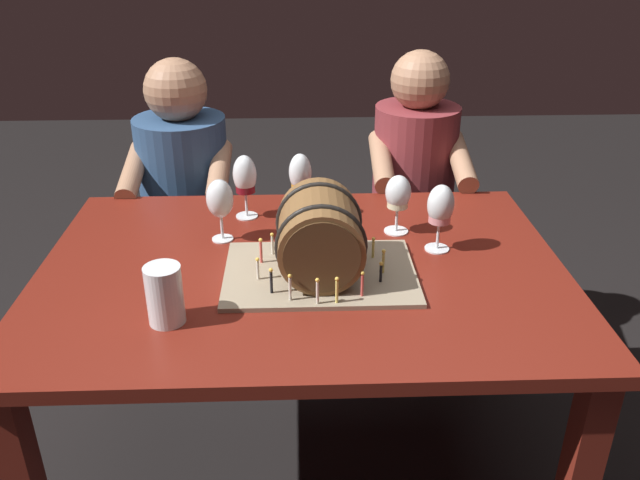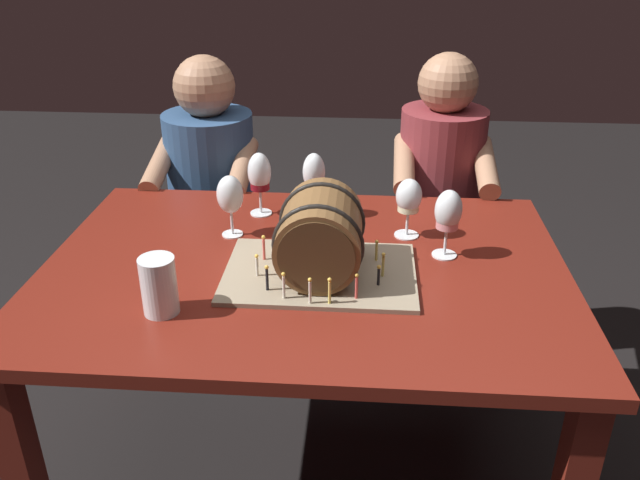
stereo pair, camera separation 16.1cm
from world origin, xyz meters
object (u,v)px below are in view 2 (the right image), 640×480
(wine_glass_white, at_px, (409,199))
(wine_glass_red, at_px, (260,175))
(wine_glass_amber, at_px, (315,175))
(person_seated_left, at_px, (215,219))
(wine_glass_empty, at_px, (230,196))
(beer_pint, at_px, (159,287))
(dining_table, at_px, (305,299))
(person_seated_right, at_px, (435,227))
(barrel_cake, at_px, (320,240))
(wine_glass_rose, at_px, (448,213))

(wine_glass_white, height_order, wine_glass_red, wine_glass_red)
(wine_glass_white, distance_m, wine_glass_amber, 0.29)
(wine_glass_amber, xyz_separation_m, person_seated_left, (-0.43, 0.44, -0.36))
(person_seated_left, bearing_deg, wine_glass_empty, -71.20)
(wine_glass_white, bearing_deg, person_seated_left, 141.59)
(wine_glass_empty, relative_size, person_seated_left, 0.16)
(wine_glass_white, relative_size, beer_pint, 1.24)
(dining_table, distance_m, beer_pint, 0.43)
(person_seated_right, bearing_deg, wine_glass_red, -143.65)
(dining_table, xyz_separation_m, barrel_cake, (0.04, -0.05, 0.20))
(wine_glass_rose, xyz_separation_m, beer_pint, (-0.68, -0.33, -0.06))
(dining_table, xyz_separation_m, beer_pint, (-0.31, -0.25, 0.17))
(wine_glass_amber, relative_size, person_seated_left, 0.18)
(barrel_cake, bearing_deg, wine_glass_empty, 141.31)
(wine_glass_rose, bearing_deg, barrel_cake, -158.00)
(wine_glass_red, relative_size, beer_pint, 1.40)
(wine_glass_red, relative_size, wine_glass_amber, 0.98)
(barrel_cake, height_order, wine_glass_rose, barrel_cake)
(dining_table, relative_size, wine_glass_empty, 7.60)
(barrel_cake, bearing_deg, wine_glass_rose, 22.00)
(wine_glass_red, distance_m, person_seated_left, 0.61)
(beer_pint, distance_m, person_seated_right, 1.27)
(dining_table, distance_m, person_seated_right, 0.86)
(person_seated_right, bearing_deg, dining_table, -119.46)
(wine_glass_red, height_order, beer_pint, wine_glass_red)
(barrel_cake, bearing_deg, wine_glass_amber, 96.36)
(wine_glass_red, bearing_deg, person_seated_right, 36.35)
(barrel_cake, distance_m, wine_glass_white, 0.34)
(wine_glass_amber, distance_m, wine_glass_rose, 0.43)
(wine_glass_rose, distance_m, person_seated_right, 0.75)
(dining_table, bearing_deg, wine_glass_rose, 12.09)
(wine_glass_rose, xyz_separation_m, person_seated_left, (-0.79, 0.66, -0.35))
(dining_table, relative_size, wine_glass_white, 7.94)
(barrel_cake, relative_size, wine_glass_white, 2.80)
(beer_pint, distance_m, person_seated_left, 1.04)
(wine_glass_amber, height_order, wine_glass_rose, wine_glass_amber)
(barrel_cake, relative_size, person_seated_left, 0.42)
(wine_glass_rose, bearing_deg, beer_pint, -154.13)
(barrel_cake, relative_size, wine_glass_rose, 2.56)
(barrel_cake, xyz_separation_m, wine_glass_amber, (-0.04, 0.36, 0.03))
(barrel_cake, xyz_separation_m, beer_pint, (-0.35, -0.20, -0.04))
(wine_glass_white, xyz_separation_m, wine_glass_amber, (-0.27, 0.11, 0.02))
(barrel_cake, distance_m, person_seated_left, 0.98)
(barrel_cake, height_order, person_seated_left, person_seated_left)
(wine_glass_empty, height_order, person_seated_right, person_seated_right)
(wine_glass_empty, relative_size, beer_pint, 1.30)
(wine_glass_rose, height_order, person_seated_right, person_seated_right)
(wine_glass_white, bearing_deg, person_seated_right, 75.11)
(dining_table, distance_m, wine_glass_empty, 0.36)
(wine_glass_white, relative_size, wine_glass_amber, 0.86)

